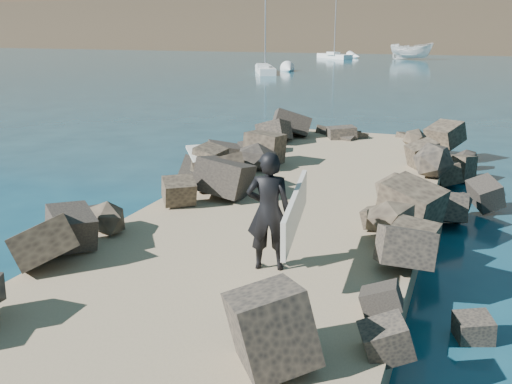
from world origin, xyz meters
TOP-DOWN VIEW (x-y plane):
  - ground at (0.00, 0.00)m, footprint 800.00×800.00m
  - jetty at (0.00, -2.00)m, footprint 6.00×26.00m
  - riprap_left at (-2.90, -1.50)m, footprint 2.60×22.00m
  - riprap_right at (2.90, -1.50)m, footprint 2.60×22.00m
  - surfboard_resting at (-2.60, 2.14)m, footprint 1.80×2.06m
  - boat_imported at (-5.31, 74.86)m, footprint 6.25×3.00m
  - surfer_with_board at (0.78, -2.30)m, footprint 1.10×2.46m
  - sailboat_a at (-16.21, 44.08)m, footprint 4.33×7.01m
  - sailboat_e at (-16.15, 73.58)m, footprint 6.14×5.75m

SIDE VIEW (x-z plane):
  - ground at x=0.00m, z-range 0.00..0.00m
  - jetty at x=0.00m, z-range 0.00..0.60m
  - sailboat_a at x=-16.21m, z-range -3.88..4.58m
  - sailboat_e at x=-16.15m, z-range -3.82..4.52m
  - riprap_left at x=-2.90m, z-range 0.00..1.00m
  - riprap_right at x=2.90m, z-range 0.00..1.00m
  - surfboard_resting at x=-2.60m, z-range 1.00..1.07m
  - boat_imported at x=-5.31m, z-range 0.00..2.32m
  - surfer_with_board at x=0.78m, z-range 0.61..2.61m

